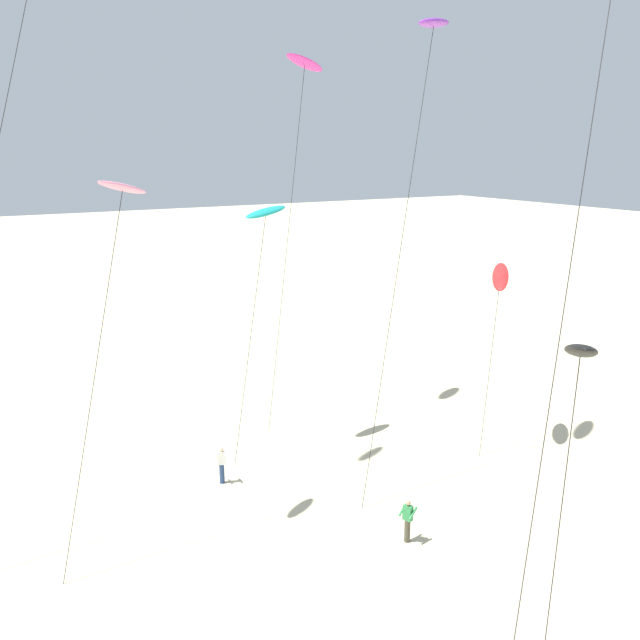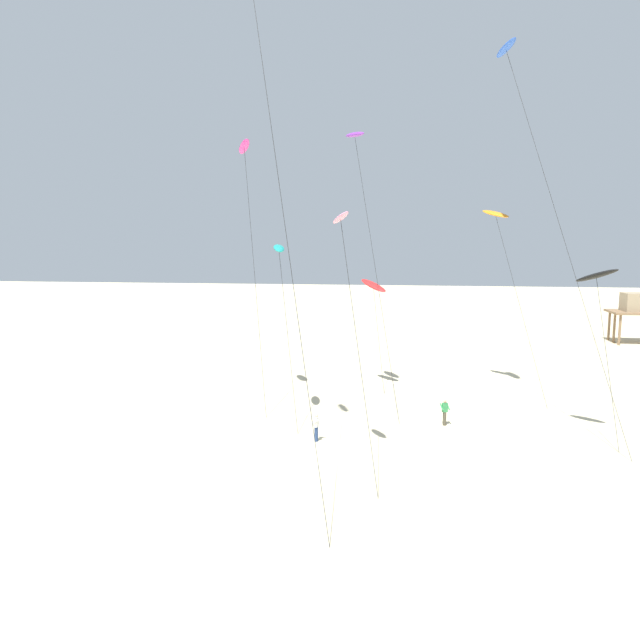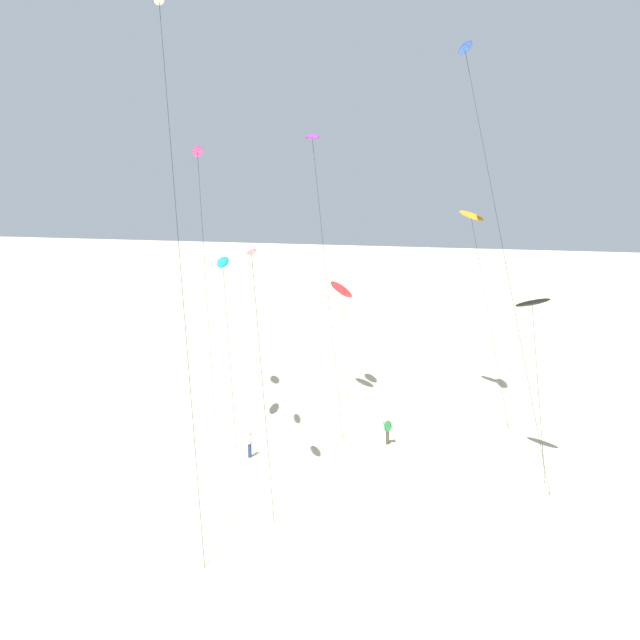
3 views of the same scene
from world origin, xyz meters
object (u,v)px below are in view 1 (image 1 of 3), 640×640
object	(u,v)px
kite_magenta	(304,67)
kite_flyer_middle	(222,464)
kite_pink	(121,194)
kite_red	(500,277)
kite_black	(580,353)
kite_teal	(266,214)
kite_purple	(433,27)
kite_flyer_nearest	(408,520)

from	to	relation	value
kite_magenta	kite_flyer_middle	xyz separation A→B (m)	(6.11, -7.53, -16.97)
kite_pink	kite_red	xyz separation A→B (m)	(0.73, 16.98, -4.33)
kite_pink	kite_flyer_middle	bearing A→B (deg)	115.01
kite_red	kite_black	bearing A→B (deg)	-38.88
kite_pink	kite_teal	bearing A→B (deg)	121.90
kite_red	kite_teal	world-z (taller)	kite_teal
kite_purple	kite_black	size ratio (longest dim) A/B	1.90
kite_magenta	kite_flyer_nearest	bearing A→B (deg)	-13.85
kite_pink	kite_purple	world-z (taller)	kite_purple
kite_pink	kite_black	world-z (taller)	kite_pink
kite_teal	kite_flyer_nearest	size ratio (longest dim) A/B	6.93
kite_black	kite_magenta	size ratio (longest dim) A/B	0.55
kite_black	kite_flyer_nearest	xyz separation A→B (m)	(-8.09, 1.70, -8.74)
kite_pink	kite_flyer_nearest	size ratio (longest dim) A/B	7.87
kite_purple	kite_magenta	xyz separation A→B (m)	(-7.45, -2.01, -1.03)
kite_red	kite_magenta	distance (m)	14.12
kite_pink	kite_magenta	xyz separation A→B (m)	(-7.94, 11.45, 5.35)
kite_purple	kite_black	distance (m)	18.53
kite_red	kite_magenta	xyz separation A→B (m)	(-8.67, -5.53, 9.68)
kite_black	kite_flyer_nearest	distance (m)	12.03
kite_purple	kite_red	bearing A→B (deg)	70.86
kite_black	kite_flyer_middle	world-z (taller)	kite_black
kite_teal	kite_flyer_middle	world-z (taller)	kite_teal
kite_purple	kite_teal	world-z (taller)	kite_purple
kite_black	kite_flyer_middle	bearing A→B (deg)	-171.16
kite_red	kite_magenta	world-z (taller)	kite_magenta
kite_red	kite_flyer_nearest	world-z (taller)	kite_red
kite_black	kite_magenta	bearing A→B (deg)	166.89
kite_pink	kite_magenta	size ratio (longest dim) A/B	0.71
kite_pink	kite_magenta	bearing A→B (deg)	124.75
kite_red	kite_pink	bearing A→B (deg)	-92.46
kite_black	kite_flyer_middle	distance (m)	18.15
kite_flyer_nearest	kite_teal	bearing A→B (deg)	-177.70
kite_pink	kite_purple	xyz separation A→B (m)	(-0.49, 13.46, 6.38)
kite_red	kite_flyer_middle	world-z (taller)	kite_red
kite_red	kite_black	xyz separation A→B (m)	(13.17, -10.62, 1.44)
kite_teal	kite_flyer_middle	size ratio (longest dim) A/B	6.93
kite_flyer_nearest	kite_purple	bearing A→B (deg)	139.37
kite_black	kite_pink	bearing A→B (deg)	-155.39
kite_teal	kite_flyer_nearest	distance (m)	14.69
kite_flyer_nearest	kite_flyer_middle	distance (m)	8.68
kite_magenta	kite_teal	bearing A→B (deg)	-50.10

